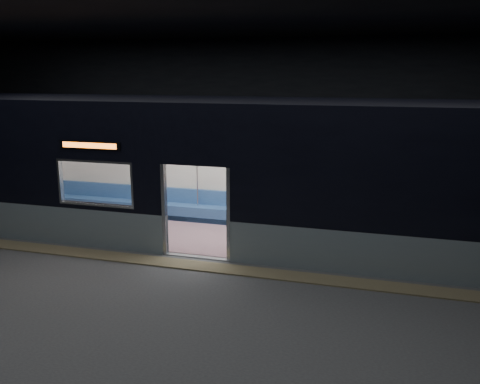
% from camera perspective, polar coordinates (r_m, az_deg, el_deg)
% --- Properties ---
extents(station_floor, '(24.00, 14.00, 0.01)m').
position_cam_1_polar(station_floor, '(10.37, -6.94, -9.30)').
color(station_floor, '#47494C').
rests_on(station_floor, ground).
extents(station_envelope, '(24.00, 14.00, 5.00)m').
position_cam_1_polar(station_envelope, '(9.58, -7.57, 11.40)').
color(station_envelope, black).
rests_on(station_envelope, station_floor).
extents(tactile_strip, '(22.80, 0.50, 0.03)m').
position_cam_1_polar(tactile_strip, '(10.83, -5.80, -8.14)').
color(tactile_strip, '#8C7F59').
rests_on(tactile_strip, station_floor).
extents(metro_car, '(18.00, 3.04, 3.35)m').
position_cam_1_polar(metro_car, '(12.14, -2.51, 3.26)').
color(metro_car, gray).
rests_on(metro_car, station_floor).
extents(passenger, '(0.39, 0.67, 1.35)m').
position_cam_1_polar(passenger, '(12.99, 4.14, -0.86)').
color(passenger, black).
rests_on(passenger, metro_car).
extents(handbag, '(0.32, 0.30, 0.13)m').
position_cam_1_polar(handbag, '(12.82, 3.74, -1.60)').
color(handbag, black).
rests_on(handbag, passenger).
extents(transit_map, '(1.10, 0.03, 0.71)m').
position_cam_1_polar(transit_map, '(12.91, 20.22, 1.52)').
color(transit_map, white).
rests_on(transit_map, metro_car).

